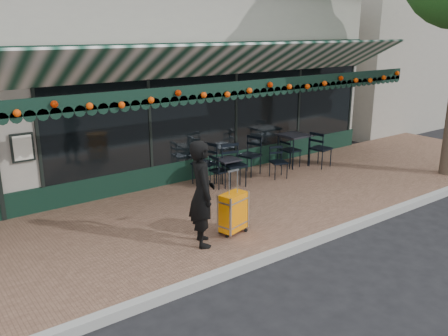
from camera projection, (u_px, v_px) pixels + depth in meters
ground at (310, 243)px, 8.39m from camera, size 80.00×80.00×0.00m
sidewalk at (240, 206)px, 9.91m from camera, size 18.00×4.00×0.15m
curb at (314, 240)px, 8.31m from camera, size 18.00×0.16×0.15m
restaurant_building at (116, 78)px, 13.79m from camera, size 12.00×9.60×4.50m
neighbor_building_right at (384, 58)px, 21.31m from camera, size 12.00×8.00×4.80m
woman at (202, 194)px, 7.77m from camera, size 0.65×0.77×1.79m
suitcase at (233, 212)px, 8.33m from camera, size 0.56×0.40×1.16m
cafe_table_a at (294, 138)px, 12.40m from camera, size 0.68×0.68×0.84m
cafe_table_b at (227, 161)px, 10.87m from camera, size 0.51×0.51×0.63m
chair_a_left at (249, 156)px, 11.69m from camera, size 0.60×0.60×0.97m
chair_a_right at (291, 150)px, 12.39m from camera, size 0.45×0.45×0.87m
chair_a_front at (279, 162)px, 11.45m from camera, size 0.49×0.49×0.77m
chair_a_extra at (321, 149)px, 12.37m from camera, size 0.54×0.54×0.96m
chair_b_left at (204, 164)px, 10.98m from camera, size 0.58×0.58×0.97m
chair_b_right at (220, 171)px, 10.77m from camera, size 0.41×0.41×0.77m
chair_b_front at (234, 165)px, 10.84m from camera, size 0.57×0.57×0.98m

